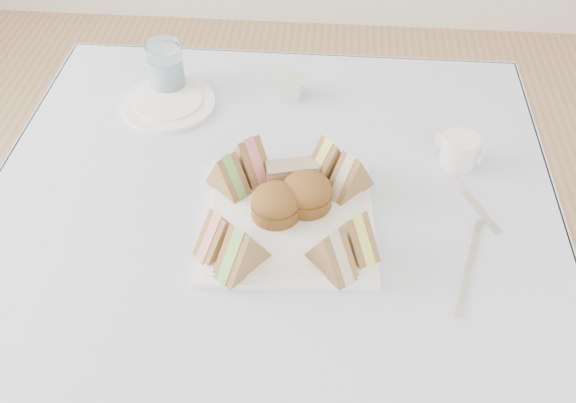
# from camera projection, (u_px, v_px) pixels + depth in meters

# --- Properties ---
(table) EXTENTS (0.90, 0.90, 0.74)m
(table) POSITION_uv_depth(u_px,v_px,m) (272.00, 331.00, 1.38)
(table) COLOR brown
(table) RESTS_ON floor
(tablecloth) EXTENTS (1.02, 1.02, 0.01)m
(tablecloth) POSITION_uv_depth(u_px,v_px,m) (268.00, 210.00, 1.12)
(tablecloth) COLOR silver
(tablecloth) RESTS_ON table
(serving_plate) EXTENTS (0.31, 0.31, 0.01)m
(serving_plate) POSITION_uv_depth(u_px,v_px,m) (288.00, 220.00, 1.09)
(serving_plate) COLOR white
(serving_plate) RESTS_ON tablecloth
(sandwich_fl_a) EXTENTS (0.09, 0.09, 0.08)m
(sandwich_fl_a) POSITION_uv_depth(u_px,v_px,m) (220.00, 231.00, 1.01)
(sandwich_fl_a) COLOR olive
(sandwich_fl_a) RESTS_ON serving_plate
(sandwich_fl_b) EXTENTS (0.09, 0.10, 0.08)m
(sandwich_fl_b) POSITION_uv_depth(u_px,v_px,m) (241.00, 248.00, 0.98)
(sandwich_fl_b) COLOR olive
(sandwich_fl_b) RESTS_ON serving_plate
(sandwich_fr_a) EXTENTS (0.09, 0.09, 0.08)m
(sandwich_fr_a) POSITION_uv_depth(u_px,v_px,m) (355.00, 233.00, 1.01)
(sandwich_fr_a) COLOR olive
(sandwich_fr_a) RESTS_ON serving_plate
(sandwich_fr_b) EXTENTS (0.09, 0.09, 0.08)m
(sandwich_fr_b) POSITION_uv_depth(u_px,v_px,m) (332.00, 250.00, 0.98)
(sandwich_fr_b) COLOR olive
(sandwich_fr_b) RESTS_ON serving_plate
(sandwich_bl_a) EXTENTS (0.09, 0.09, 0.08)m
(sandwich_bl_a) POSITION_uv_depth(u_px,v_px,m) (227.00, 172.00, 1.11)
(sandwich_bl_a) COLOR olive
(sandwich_bl_a) RESTS_ON serving_plate
(sandwich_bl_b) EXTENTS (0.10, 0.10, 0.09)m
(sandwich_bl_b) POSITION_uv_depth(u_px,v_px,m) (250.00, 157.00, 1.14)
(sandwich_bl_b) COLOR olive
(sandwich_bl_b) RESTS_ON serving_plate
(sandwich_br_a) EXTENTS (0.09, 0.10, 0.08)m
(sandwich_br_a) POSITION_uv_depth(u_px,v_px,m) (350.00, 173.00, 1.11)
(sandwich_br_a) COLOR olive
(sandwich_br_a) RESTS_ON serving_plate
(sandwich_br_b) EXTENTS (0.10, 0.10, 0.08)m
(sandwich_br_b) POSITION_uv_depth(u_px,v_px,m) (329.00, 158.00, 1.14)
(sandwich_br_b) COLOR olive
(sandwich_br_b) RESTS_ON serving_plate
(scone_left) EXTENTS (0.08, 0.08, 0.06)m
(scone_left) POSITION_uv_depth(u_px,v_px,m) (276.00, 203.00, 1.07)
(scone_left) COLOR brown
(scone_left) RESTS_ON serving_plate
(scone_right) EXTENTS (0.11, 0.11, 0.06)m
(scone_right) POSITION_uv_depth(u_px,v_px,m) (307.00, 192.00, 1.09)
(scone_right) COLOR brown
(scone_right) RESTS_ON serving_plate
(pastry_slice) EXTENTS (0.10, 0.06, 0.04)m
(pastry_slice) POSITION_uv_depth(u_px,v_px,m) (292.00, 173.00, 1.14)
(pastry_slice) COLOR #D2C082
(pastry_slice) RESTS_ON serving_plate
(side_plate) EXTENTS (0.24, 0.24, 0.01)m
(side_plate) POSITION_uv_depth(u_px,v_px,m) (169.00, 103.00, 1.33)
(side_plate) COLOR white
(side_plate) RESTS_ON tablecloth
(water_glass) EXTENTS (0.10, 0.10, 0.11)m
(water_glass) POSITION_uv_depth(u_px,v_px,m) (166.00, 67.00, 1.34)
(water_glass) COLOR white
(water_glass) RESTS_ON tablecloth
(tea_strainer) EXTENTS (0.09, 0.09, 0.04)m
(tea_strainer) POSITION_uv_depth(u_px,v_px,m) (291.00, 89.00, 1.35)
(tea_strainer) COLOR white
(tea_strainer) RESTS_ON tablecloth
(knife) EXTENTS (0.09, 0.17, 0.00)m
(knife) POSITION_uv_depth(u_px,v_px,m) (469.00, 198.00, 1.14)
(knife) COLOR white
(knife) RESTS_ON tablecloth
(fork) EXTENTS (0.06, 0.18, 0.00)m
(fork) POSITION_uv_depth(u_px,v_px,m) (467.00, 274.00, 1.01)
(fork) COLOR white
(fork) RESTS_ON tablecloth
(creamer_jug) EXTENTS (0.09, 0.09, 0.06)m
(creamer_jug) POSITION_uv_depth(u_px,v_px,m) (459.00, 151.00, 1.19)
(creamer_jug) COLOR white
(creamer_jug) RESTS_ON tablecloth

